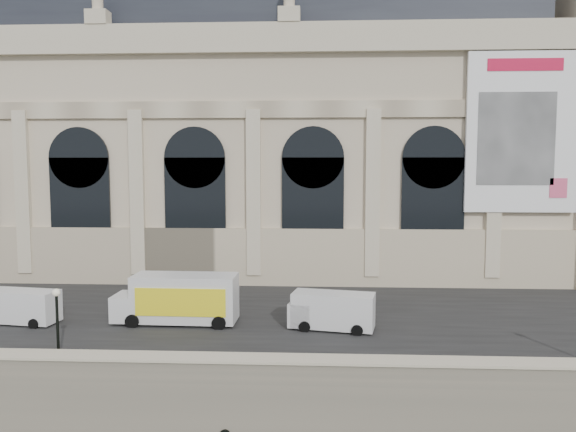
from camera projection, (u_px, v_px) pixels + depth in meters
name	position (u px, v px, depth m)	size (l,w,h in m)	color
quay	(258.00, 287.00, 61.57)	(160.00, 70.00, 6.00)	gray
street	(229.00, 309.00, 40.41)	(160.00, 24.00, 0.06)	#2D2D2D
parapet	(185.00, 368.00, 27.03)	(160.00, 1.40, 1.21)	gray
museum	(194.00, 131.00, 56.23)	(69.00, 18.70, 29.10)	beige
van_b	(17.00, 307.00, 36.67)	(5.20, 2.60, 2.22)	silver
van_c	(328.00, 311.00, 35.34)	(5.58, 2.97, 2.36)	silver
box_truck	(178.00, 299.00, 36.66)	(8.10, 3.03, 3.24)	silver
lamp_left	(58.00, 326.00, 29.41)	(0.40, 0.40, 3.94)	black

